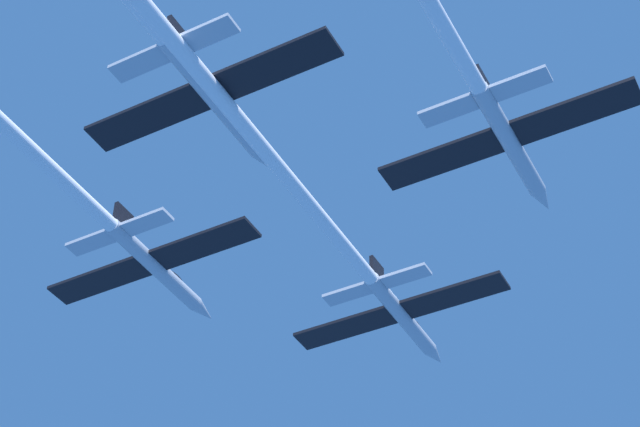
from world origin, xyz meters
name	(u,v)px	position (x,y,z in m)	size (l,w,h in m)	color
jet_lead	(268,154)	(0.11, -20.75, -0.57)	(17.59, 66.50, 2.91)	#B2BAC6
jet_left_wing	(2,123)	(-13.54, -31.01, -0.24)	(17.59, 58.36, 2.91)	#B2BAC6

